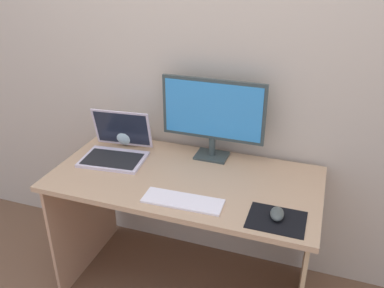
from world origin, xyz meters
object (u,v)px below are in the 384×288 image
keyboard_external (183,201)px  mouse (277,214)px  monitor (213,114)px  laptop (116,149)px  fishbowl (127,132)px

keyboard_external → mouse: size_ratio=3.78×
monitor → laptop: (-0.51, -0.17, -0.21)m
laptop → keyboard_external: laptop is taller
fishbowl → keyboard_external: bearing=-41.8°
laptop → monitor: bearing=19.0°
monitor → fishbowl: 0.56m
monitor → keyboard_external: monitor is taller
mouse → keyboard_external: bearing=176.5°
monitor → laptop: size_ratio=1.54×
fishbowl → laptop: bearing=-83.5°
monitor → keyboard_external: bearing=-89.9°
laptop → fishbowl: laptop is taller
monitor → mouse: monitor is taller
monitor → fishbowl: size_ratio=3.70×
monitor → fishbowl: monitor is taller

